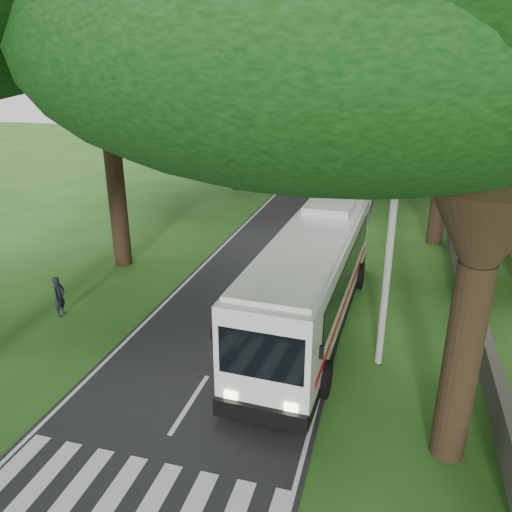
{
  "coord_description": "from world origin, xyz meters",
  "views": [
    {
      "loc": [
        5.45,
        -9.77,
        9.81
      ],
      "look_at": [
        0.03,
        9.41,
        2.2
      ],
      "focal_mm": 35.0,
      "sensor_mm": 36.0,
      "label": 1
    }
  ],
  "objects_px": {
    "pole_far": "(401,123)",
    "pole_mid": "(398,154)",
    "distant_car_b": "(347,143)",
    "pedestrian": "(59,296)",
    "distant_car_a": "(313,177)",
    "pole_near": "(389,251)",
    "coach_bus": "(313,276)"
  },
  "relations": [
    {
      "from": "distant_car_b",
      "to": "pole_far",
      "type": "bearing_deg",
      "value": -54.87
    },
    {
      "from": "pole_mid",
      "to": "distant_car_b",
      "type": "relative_size",
      "value": 2.16
    },
    {
      "from": "pole_far",
      "to": "pedestrian",
      "type": "xyz_separation_m",
      "value": [
        -12.99,
        -39.99,
        -3.3
      ]
    },
    {
      "from": "pole_far",
      "to": "pole_mid",
      "type": "bearing_deg",
      "value": -90.0
    },
    {
      "from": "pole_near",
      "to": "distant_car_a",
      "type": "xyz_separation_m",
      "value": [
        -6.99,
        27.09,
        -3.45
      ]
    },
    {
      "from": "coach_bus",
      "to": "distant_car_b",
      "type": "distance_m",
      "value": 46.95
    },
    {
      "from": "pole_mid",
      "to": "distant_car_b",
      "type": "height_order",
      "value": "pole_mid"
    },
    {
      "from": "distant_car_b",
      "to": "pedestrian",
      "type": "xyz_separation_m",
      "value": [
        -6.69,
        -48.91,
        0.24
      ]
    },
    {
      "from": "distant_car_a",
      "to": "pedestrian",
      "type": "relative_size",
      "value": 2.34
    },
    {
      "from": "distant_car_b",
      "to": "coach_bus",
      "type": "bearing_deg",
      "value": -85.82
    },
    {
      "from": "distant_car_a",
      "to": "pedestrian",
      "type": "bearing_deg",
      "value": 81.74
    },
    {
      "from": "distant_car_a",
      "to": "pole_near",
      "type": "bearing_deg",
      "value": 108.69
    },
    {
      "from": "pole_near",
      "to": "pole_mid",
      "type": "xyz_separation_m",
      "value": [
        0.0,
        20.0,
        0.0
      ]
    },
    {
      "from": "pole_far",
      "to": "coach_bus",
      "type": "bearing_deg",
      "value": -94.22
    },
    {
      "from": "pole_far",
      "to": "distant_car_a",
      "type": "distance_m",
      "value": 15.08
    },
    {
      "from": "pole_near",
      "to": "distant_car_a",
      "type": "bearing_deg",
      "value": 104.46
    },
    {
      "from": "distant_car_a",
      "to": "coach_bus",
      "type": "bearing_deg",
      "value": 103.75
    },
    {
      "from": "distant_car_a",
      "to": "distant_car_b",
      "type": "height_order",
      "value": "distant_car_a"
    },
    {
      "from": "pole_near",
      "to": "distant_car_a",
      "type": "distance_m",
      "value": 28.19
    },
    {
      "from": "pole_mid",
      "to": "pole_far",
      "type": "relative_size",
      "value": 1.0
    },
    {
      "from": "coach_bus",
      "to": "distant_car_a",
      "type": "xyz_separation_m",
      "value": [
        -4.19,
        24.97,
        -1.39
      ]
    },
    {
      "from": "coach_bus",
      "to": "pedestrian",
      "type": "bearing_deg",
      "value": -165.89
    },
    {
      "from": "pole_mid",
      "to": "distant_car_a",
      "type": "distance_m",
      "value": 10.53
    },
    {
      "from": "pole_mid",
      "to": "coach_bus",
      "type": "relative_size",
      "value": 0.6
    },
    {
      "from": "pole_near",
      "to": "pole_far",
      "type": "relative_size",
      "value": 1.0
    },
    {
      "from": "pole_near",
      "to": "pedestrian",
      "type": "relative_size",
      "value": 4.56
    },
    {
      "from": "coach_bus",
      "to": "distant_car_b",
      "type": "height_order",
      "value": "coach_bus"
    },
    {
      "from": "distant_car_a",
      "to": "pole_far",
      "type": "bearing_deg",
      "value": -114.19
    },
    {
      "from": "distant_car_a",
      "to": "pedestrian",
      "type": "height_order",
      "value": "pedestrian"
    },
    {
      "from": "coach_bus",
      "to": "distant_car_b",
      "type": "xyz_separation_m",
      "value": [
        -3.5,
        46.8,
        -1.48
      ]
    },
    {
      "from": "pole_far",
      "to": "coach_bus",
      "type": "xyz_separation_m",
      "value": [
        -2.8,
        -37.88,
        -2.06
      ]
    },
    {
      "from": "pole_mid",
      "to": "pole_far",
      "type": "distance_m",
      "value": 20.0
    }
  ]
}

